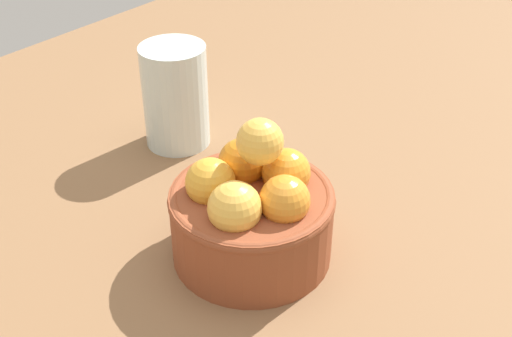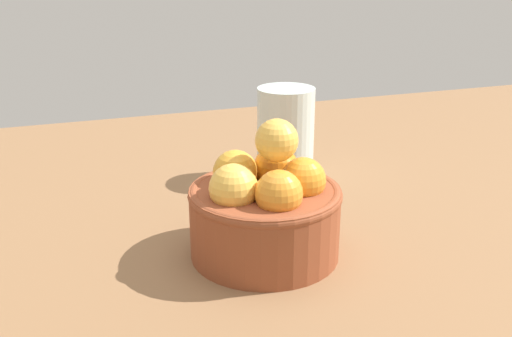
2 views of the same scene
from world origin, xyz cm
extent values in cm
cube|color=brown|center=(0.00, 0.00, -2.00)|extent=(157.96, 102.03, 3.99)
cylinder|color=brown|center=(0.00, 0.00, 3.10)|extent=(13.13, 13.13, 6.19)
torus|color=brown|center=(0.00, 0.00, 5.79)|extent=(13.33, 13.33, 1.00)
sphere|color=orange|center=(3.06, -1.07, 7.02)|extent=(3.96, 3.96, 3.96)
sphere|color=orange|center=(1.96, 2.58, 7.02)|extent=(4.07, 4.07, 4.07)
sphere|color=gold|center=(-1.85, 2.66, 7.02)|extent=(4.00, 4.00, 4.00)
sphere|color=#F5B849|center=(-3.10, -0.93, 7.02)|extent=(4.13, 4.13, 4.13)
sphere|color=orange|center=(-0.07, -3.24, 7.02)|extent=(3.93, 3.93, 3.93)
sphere|color=#F4B546|center=(1.01, 0.11, 10.46)|extent=(3.69, 3.69, 3.69)
cylinder|color=silver|center=(8.91, 17.47, 5.38)|extent=(6.70, 6.70, 10.76)
camera|label=1|loc=(-32.38, -26.95, 36.84)|focal=46.52mm
camera|label=2|loc=(-16.20, -44.22, 25.27)|focal=41.55mm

